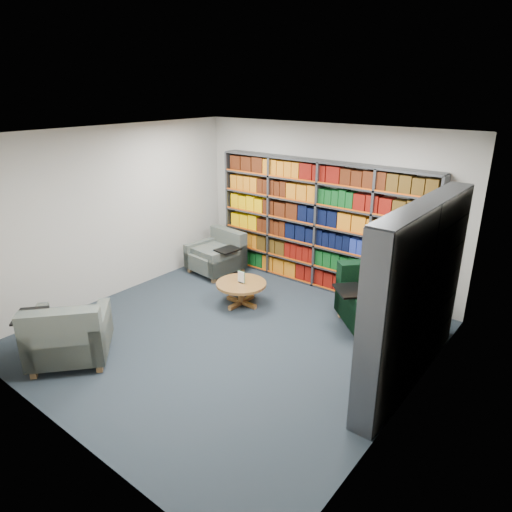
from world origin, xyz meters
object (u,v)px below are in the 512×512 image
Objects in this scene: coffee_table at (241,287)px; chair_teal_front at (68,338)px; chair_green_right at (376,302)px; chair_teal_left at (219,256)px.

chair_teal_front is at bearing -104.29° from coffee_table.
chair_green_right is 4.28m from chair_teal_front.
chair_green_right is 1.06× the size of chair_teal_front.
chair_green_right is at bearing -2.21° from chair_teal_left.
chair_teal_left is 3.26m from chair_green_right.
coffee_table is at bearing -160.48° from chair_green_right.
chair_teal_front reaches higher than chair_teal_left.
chair_teal_left is 0.76× the size of chair_green_right.
chair_teal_front is at bearing -80.44° from chair_teal_left.
chair_green_right reaches higher than coffee_table.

